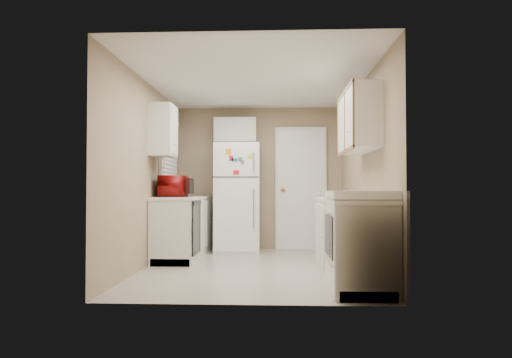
{
  "coord_description": "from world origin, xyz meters",
  "views": [
    {
      "loc": [
        0.28,
        -5.87,
        1.0
      ],
      "look_at": [
        0.0,
        0.5,
        1.15
      ],
      "focal_mm": 32.0,
      "sensor_mm": 36.0,
      "label": 1
    }
  ],
  "objects": [
    {
      "name": "sink",
      "position": [
        -1.1,
        1.05,
        0.86
      ],
      "size": [
        0.54,
        0.74,
        0.16
      ],
      "primitive_type": "cube",
      "color": "gray",
      "rests_on": "left_counter"
    },
    {
      "name": "wall_right",
      "position": [
        1.4,
        0.0,
        1.2
      ],
      "size": [
        3.8,
        3.8,
        0.0
      ],
      "primitive_type": "plane",
      "color": "gray",
      "rests_on": "floor"
    },
    {
      "name": "refrigerator",
      "position": [
        -0.35,
        1.5,
        0.87
      ],
      "size": [
        0.74,
        0.72,
        1.74
      ],
      "primitive_type": "cube",
      "rotation": [
        0.0,
        0.0,
        0.04
      ],
      "color": "white",
      "rests_on": "floor"
    },
    {
      "name": "interior_door",
      "position": [
        0.7,
        1.86,
        1.02
      ],
      "size": [
        0.86,
        0.06,
        2.08
      ],
      "primitive_type": "cube",
      "color": "white",
      "rests_on": "floor"
    },
    {
      "name": "left_counter",
      "position": [
        -1.1,
        0.9,
        0.45
      ],
      "size": [
        0.6,
        1.8,
        0.9
      ],
      "primitive_type": "cube",
      "color": "silver",
      "rests_on": "floor"
    },
    {
      "name": "window_blinds",
      "position": [
        -1.36,
        1.05,
        1.6
      ],
      "size": [
        0.1,
        0.98,
        1.08
      ],
      "primitive_type": "cube",
      "color": "silver",
      "rests_on": "wall_left"
    },
    {
      "name": "microwave",
      "position": [
        -1.15,
        0.43,
        1.05
      ],
      "size": [
        0.55,
        0.34,
        0.35
      ],
      "primitive_type": "imported",
      "rotation": [
        0.0,
        0.0,
        1.66
      ],
      "color": "maroon",
      "rests_on": "left_counter"
    },
    {
      "name": "upper_cabinet_left",
      "position": [
        -1.25,
        0.22,
        1.8
      ],
      "size": [
        0.3,
        0.45,
        0.7
      ],
      "primitive_type": "cube",
      "color": "silver",
      "rests_on": "wall_left"
    },
    {
      "name": "soap_bottle",
      "position": [
        -1.15,
        1.35,
        1.0
      ],
      "size": [
        0.11,
        0.11,
        0.19
      ],
      "primitive_type": "imported",
      "rotation": [
        0.0,
        0.0,
        0.27
      ],
      "color": "white",
      "rests_on": "left_counter"
    },
    {
      "name": "floor",
      "position": [
        0.0,
        0.0,
        0.0
      ],
      "size": [
        3.8,
        3.8,
        0.0
      ],
      "primitive_type": "plane",
      "color": "#BCB2A5",
      "rests_on": "ground"
    },
    {
      "name": "right_counter",
      "position": [
        1.1,
        -0.8,
        0.45
      ],
      "size": [
        0.6,
        2.0,
        0.9
      ],
      "primitive_type": "cube",
      "color": "silver",
      "rests_on": "floor"
    },
    {
      "name": "ceiling",
      "position": [
        0.0,
        0.0,
        2.4
      ],
      "size": [
        3.8,
        3.8,
        0.0
      ],
      "primitive_type": "plane",
      "color": "white",
      "rests_on": "floor"
    },
    {
      "name": "stove",
      "position": [
        1.14,
        -1.36,
        0.5
      ],
      "size": [
        0.68,
        0.83,
        1.0
      ],
      "primitive_type": "cube",
      "rotation": [
        0.0,
        0.0,
        -0.01
      ],
      "color": "white",
      "rests_on": "floor"
    },
    {
      "name": "dishwasher",
      "position": [
        -0.81,
        0.3,
        0.49
      ],
      "size": [
        0.03,
        0.58,
        0.72
      ],
      "primitive_type": "cube",
      "color": "black",
      "rests_on": "floor"
    },
    {
      "name": "wall_back",
      "position": [
        0.0,
        1.9,
        1.2
      ],
      "size": [
        2.8,
        2.8,
        0.0
      ],
      "primitive_type": "plane",
      "color": "gray",
      "rests_on": "floor"
    },
    {
      "name": "upper_cabinet_right",
      "position": [
        1.25,
        -0.5,
        1.8
      ],
      "size": [
        0.3,
        1.2,
        0.7
      ],
      "primitive_type": "cube",
      "color": "silver",
      "rests_on": "wall_right"
    },
    {
      "name": "cabinet_over_fridge",
      "position": [
        -0.4,
        1.75,
        2.0
      ],
      "size": [
        0.7,
        0.3,
        0.4
      ],
      "primitive_type": "cube",
      "color": "silver",
      "rests_on": "wall_back"
    },
    {
      "name": "wall_left",
      "position": [
        -1.4,
        0.0,
        1.2
      ],
      "size": [
        3.8,
        3.8,
        0.0
      ],
      "primitive_type": "plane",
      "color": "gray",
      "rests_on": "floor"
    },
    {
      "name": "wall_front",
      "position": [
        0.0,
        -1.9,
        1.2
      ],
      "size": [
        2.8,
        2.8,
        0.0
      ],
      "primitive_type": "plane",
      "color": "gray",
      "rests_on": "floor"
    }
  ]
}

